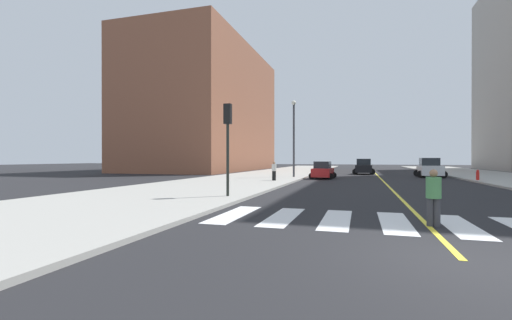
# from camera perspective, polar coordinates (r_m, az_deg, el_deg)

# --- Properties ---
(ground_plane) EXTENTS (220.00, 220.00, 0.00)m
(ground_plane) POSITION_cam_1_polar(r_m,az_deg,el_deg) (8.17, 31.06, -14.11)
(ground_plane) COLOR black
(sidewalk_kerb_west) EXTENTS (10.00, 120.00, 0.15)m
(sidewalk_kerb_west) POSITION_cam_1_polar(r_m,az_deg,el_deg) (29.57, -3.50, -3.49)
(sidewalk_kerb_west) COLOR #9E9B93
(sidewalk_kerb_west) RESTS_ON ground
(crosswalk_paint) EXTENTS (13.50, 4.00, 0.01)m
(crosswalk_paint) POSITION_cam_1_polar(r_m,az_deg,el_deg) (12.00, 26.29, -9.43)
(crosswalk_paint) COLOR silver
(crosswalk_paint) RESTS_ON ground
(lane_divider_paint) EXTENTS (0.16, 80.00, 0.01)m
(lane_divider_paint) POSITION_cam_1_polar(r_m,az_deg,el_deg) (47.75, 19.17, -2.15)
(lane_divider_paint) COLOR yellow
(lane_divider_paint) RESTS_ON ground
(low_rise_brick_west) EXTENTS (16.00, 32.00, 20.51)m
(low_rise_brick_west) POSITION_cam_1_polar(r_m,az_deg,el_deg) (60.48, -8.10, 8.10)
(low_rise_brick_west) COLOR brown
(low_rise_brick_west) RESTS_ON ground
(car_black_nearest) EXTENTS (2.81, 4.44, 1.96)m
(car_black_nearest) POSITION_cam_1_polar(r_m,az_deg,el_deg) (45.98, 17.37, -1.11)
(car_black_nearest) COLOR black
(car_black_nearest) RESTS_ON ground
(car_red_second) EXTENTS (2.51, 3.91, 1.71)m
(car_red_second) POSITION_cam_1_polar(r_m,az_deg,el_deg) (34.82, 10.97, -1.73)
(car_red_second) COLOR red
(car_red_second) RESTS_ON ground
(car_white_third) EXTENTS (2.96, 4.67, 2.06)m
(car_white_third) POSITION_cam_1_polar(r_m,az_deg,el_deg) (41.22, 26.73, -1.22)
(car_white_third) COLOR silver
(car_white_third) RESTS_ON ground
(traffic_light_far_corner) EXTENTS (0.36, 0.41, 4.58)m
(traffic_light_far_corner) POSITION_cam_1_polar(r_m,az_deg,el_deg) (17.27, -4.67, 4.78)
(traffic_light_far_corner) COLOR black
(traffic_light_far_corner) RESTS_ON sidewalk_kerb_west
(pedestrian_crossing) EXTENTS (0.42, 0.42, 1.70)m
(pedestrian_crossing) POSITION_cam_1_polar(r_m,az_deg,el_deg) (11.54, 27.26, -5.17)
(pedestrian_crossing) COLOR #38383D
(pedestrian_crossing) RESTS_ON ground
(pedestrian_walking_west) EXTENTS (0.40, 0.40, 1.60)m
(pedestrian_walking_west) POSITION_cam_1_polar(r_m,az_deg,el_deg) (29.24, 2.99, -1.66)
(pedestrian_walking_west) COLOR black
(pedestrian_walking_west) RESTS_ON sidewalk_kerb_west
(fire_hydrant) EXTENTS (0.26, 0.26, 0.89)m
(fire_hydrant) POSITION_cam_1_polar(r_m,az_deg,el_deg) (35.34, 32.75, -2.10)
(fire_hydrant) COLOR red
(fire_hydrant) RESTS_ON sidewalk_kerb_east
(street_lamp) EXTENTS (0.44, 0.44, 7.70)m
(street_lamp) POSITION_cam_1_polar(r_m,az_deg,el_deg) (35.14, 6.26, 4.61)
(street_lamp) COLOR #38383D
(street_lamp) RESTS_ON sidewalk_kerb_west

